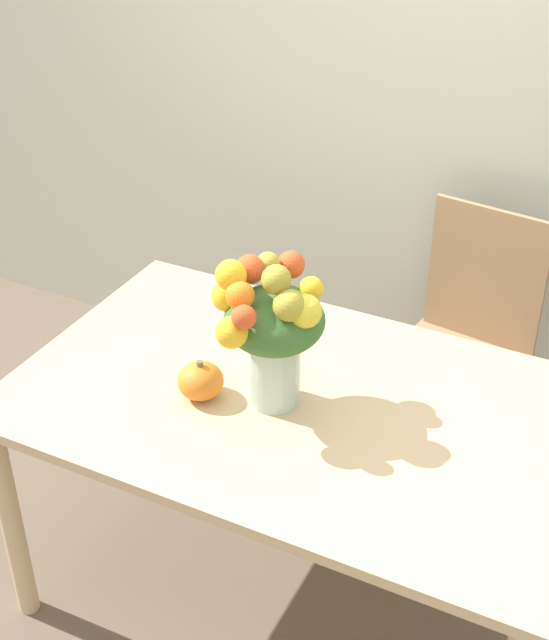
# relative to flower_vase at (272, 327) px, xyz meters

# --- Properties ---
(ground_plane) EXTENTS (12.00, 12.00, 0.00)m
(ground_plane) POSITION_rel_flower_vase_xyz_m (0.06, 0.04, -0.96)
(ground_plane) COLOR brown
(wall_back) EXTENTS (8.00, 0.06, 2.70)m
(wall_back) POSITION_rel_flower_vase_xyz_m (0.06, 1.16, 0.39)
(wall_back) COLOR silver
(wall_back) RESTS_ON ground_plane
(dining_table) EXTENTS (1.49, 0.93, 0.74)m
(dining_table) POSITION_rel_flower_vase_xyz_m (0.06, 0.04, -0.31)
(dining_table) COLOR #D1B284
(dining_table) RESTS_ON ground_plane
(flower_vase) EXTENTS (0.29, 0.33, 0.41)m
(flower_vase) POSITION_rel_flower_vase_xyz_m (0.00, 0.00, 0.00)
(flower_vase) COLOR #B2CCBC
(flower_vase) RESTS_ON dining_table
(pumpkin) EXTENTS (0.12, 0.12, 0.11)m
(pumpkin) POSITION_rel_flower_vase_xyz_m (-0.17, -0.06, -0.18)
(pumpkin) COLOR orange
(pumpkin) RESTS_ON dining_table
(dining_chair_near_window) EXTENTS (0.47, 0.47, 0.94)m
(dining_chair_near_window) POSITION_rel_flower_vase_xyz_m (0.29, 0.84, -0.48)
(dining_chair_near_window) COLOR #9E7A56
(dining_chair_near_window) RESTS_ON ground_plane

